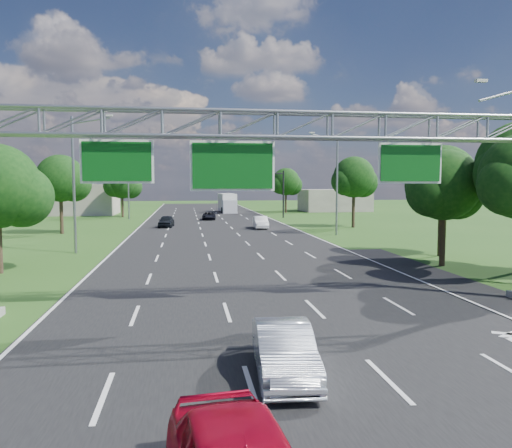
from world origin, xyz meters
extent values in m
plane|color=#254D17|center=(0.00, 30.00, 0.00)|extent=(220.00, 220.00, 0.00)
cube|color=black|center=(0.00, 30.00, 0.00)|extent=(18.00, 180.00, 0.02)
cube|color=black|center=(10.20, 14.00, 0.00)|extent=(3.00, 30.00, 0.02)
cylinder|color=gray|center=(10.30, 12.00, 9.00)|extent=(2.54, 0.12, 0.79)
cube|color=beige|center=(9.10, 12.00, 9.50)|extent=(0.50, 0.22, 0.12)
cube|color=white|center=(-6.00, 11.98, 6.00)|extent=(2.80, 0.05, 1.70)
cube|color=#094A12|center=(-6.00, 11.92, 6.00)|extent=(2.62, 0.05, 1.52)
cube|color=white|center=(-1.50, 11.98, 5.85)|extent=(3.40, 0.05, 2.00)
cube|color=#094A12|center=(-1.50, 11.92, 5.85)|extent=(3.22, 0.05, 1.82)
cube|color=white|center=(6.00, 11.98, 6.00)|extent=(2.80, 0.05, 1.70)
cube|color=#094A12|center=(6.00, 11.92, 6.00)|extent=(2.62, 0.05, 1.52)
cylinder|color=black|center=(11.00, 65.00, 3.50)|extent=(0.24, 0.24, 7.00)
cylinder|color=black|center=(5.00, 65.00, 6.60)|extent=(12.00, 0.18, 0.18)
imported|color=black|center=(-1.00, 65.00, 6.05)|extent=(0.18, 0.22, 1.10)
imported|color=black|center=(4.00, 65.00, 6.05)|extent=(0.18, 0.22, 1.10)
imported|color=black|center=(9.00, 65.00, 6.05)|extent=(0.18, 0.22, 1.10)
cylinder|color=gray|center=(-11.50, 30.00, 5.00)|extent=(0.20, 0.20, 10.00)
cylinder|color=gray|center=(-10.20, 30.00, 9.70)|extent=(2.78, 0.12, 0.60)
cube|color=beige|center=(-8.90, 30.00, 10.10)|extent=(0.55, 0.22, 0.12)
cylinder|color=gray|center=(-11.50, 65.00, 5.00)|extent=(0.20, 0.20, 10.00)
cylinder|color=gray|center=(-10.20, 65.00, 9.70)|extent=(2.78, 0.12, 0.60)
cube|color=beige|center=(-8.90, 65.00, 10.10)|extent=(0.55, 0.22, 0.12)
cylinder|color=gray|center=(11.50, 40.00, 5.00)|extent=(0.20, 0.20, 10.00)
cylinder|color=gray|center=(10.20, 40.00, 9.70)|extent=(2.78, 0.12, 0.60)
cube|color=beige|center=(8.90, 40.00, 10.10)|extent=(0.55, 0.22, 0.12)
sphere|color=black|center=(12.51, 14.70, 5.06)|extent=(3.08, 3.08, 3.08)
sphere|color=black|center=(14.38, 17.70, 5.68)|extent=(3.50, 3.50, 3.50)
cylinder|color=#2D2116|center=(12.50, 21.00, 1.65)|extent=(0.36, 0.36, 3.30)
sphere|color=black|center=(12.50, 21.00, 5.06)|extent=(4.40, 4.40, 4.40)
sphere|color=black|center=(13.60, 21.40, 4.51)|extent=(3.30, 3.30, 3.30)
sphere|color=black|center=(11.51, 20.70, 4.62)|extent=(3.08, 3.08, 3.08)
cylinder|color=#2D2116|center=(14.50, 25.00, 1.76)|extent=(0.36, 0.36, 3.52)
sphere|color=black|center=(14.50, 25.00, 5.44)|extent=(4.80, 4.80, 4.80)
sphere|color=black|center=(15.70, 25.40, 4.84)|extent=(3.60, 3.60, 3.60)
sphere|color=black|center=(13.42, 24.70, 4.96)|extent=(3.36, 3.36, 3.36)
sphere|color=black|center=(-12.80, 22.40, 4.40)|extent=(3.60, 3.60, 3.60)
cylinder|color=#2D2116|center=(-16.00, 45.00, 1.87)|extent=(0.36, 0.36, 3.74)
sphere|color=black|center=(-16.00, 45.00, 5.66)|extent=(4.80, 4.80, 4.80)
sphere|color=black|center=(-14.80, 45.40, 5.06)|extent=(3.60, 3.60, 3.60)
sphere|color=black|center=(-17.08, 44.70, 5.18)|extent=(3.36, 3.36, 3.36)
cylinder|color=#2D2116|center=(-13.00, 70.00, 1.65)|extent=(0.36, 0.36, 3.30)
sphere|color=black|center=(-13.00, 70.00, 5.22)|extent=(4.80, 4.80, 4.80)
sphere|color=black|center=(-11.80, 70.40, 4.62)|extent=(3.60, 3.60, 3.60)
sphere|color=black|center=(-14.08, 69.70, 4.74)|extent=(3.36, 3.36, 3.36)
cylinder|color=#2D2116|center=(16.00, 48.00, 1.98)|extent=(0.36, 0.36, 3.96)
sphere|color=black|center=(16.00, 48.00, 5.88)|extent=(4.80, 4.80, 4.80)
sphere|color=black|center=(17.20, 48.40, 5.28)|extent=(3.60, 3.60, 3.60)
sphere|color=black|center=(14.92, 47.70, 5.40)|extent=(3.36, 3.36, 3.36)
cylinder|color=#2D2116|center=(14.00, 78.00, 1.76)|extent=(0.36, 0.36, 3.52)
sphere|color=black|center=(14.00, 78.00, 5.44)|extent=(4.80, 4.80, 4.80)
sphere|color=black|center=(15.20, 78.40, 4.84)|extent=(3.60, 3.60, 3.60)
sphere|color=black|center=(12.92, 77.70, 4.96)|extent=(3.36, 3.36, 3.36)
cube|color=gray|center=(-22.00, 78.00, 2.50)|extent=(14.00, 10.00, 5.00)
cube|color=gray|center=(24.00, 82.00, 2.00)|extent=(12.00, 9.00, 4.00)
imported|color=silver|center=(-0.82, 4.72, 0.70)|extent=(1.76, 4.33, 1.40)
imported|color=black|center=(-0.19, 62.59, 0.56)|extent=(2.12, 4.14, 1.12)
imported|color=black|center=(-5.72, 51.36, 0.69)|extent=(1.97, 4.19, 1.39)
imported|color=white|center=(5.03, 48.04, 0.70)|extent=(1.67, 4.30, 1.40)
cube|color=silver|center=(3.95, 81.66, 1.73)|extent=(2.99, 6.47, 3.15)
cube|color=silver|center=(3.95, 77.25, 1.16)|extent=(2.58, 2.49, 2.31)
cylinder|color=black|center=(2.80, 77.46, 0.53)|extent=(0.37, 1.05, 1.05)
cylinder|color=black|center=(5.11, 77.46, 0.53)|extent=(0.37, 1.05, 1.05)
cylinder|color=black|center=(2.80, 83.76, 0.53)|extent=(0.37, 1.05, 1.05)
cylinder|color=black|center=(5.11, 83.76, 0.53)|extent=(0.37, 1.05, 1.05)
camera|label=1|loc=(-3.37, -8.04, 5.16)|focal=35.00mm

